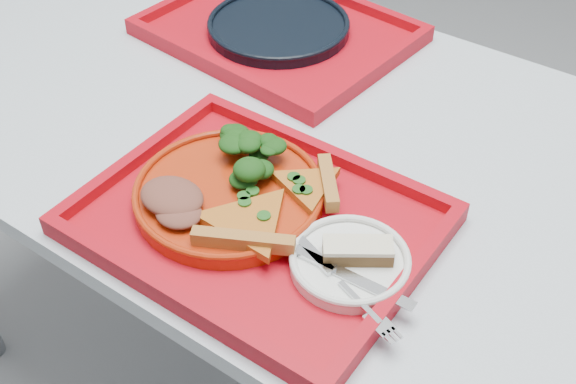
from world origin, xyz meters
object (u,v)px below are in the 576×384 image
at_px(tray_far, 279,34).
at_px(dinner_plate, 229,195).
at_px(tray_main, 257,224).
at_px(dessert_bar, 358,251).
at_px(navy_plate, 279,28).

bearing_deg(tray_far, dinner_plate, -57.40).
relative_size(tray_main, dessert_bar, 4.97).
bearing_deg(dessert_bar, dinner_plate, 145.04).
xyz_separation_m(tray_main, dinner_plate, (-0.05, 0.01, 0.02)).
distance_m(tray_main, dinner_plate, 0.06).
bearing_deg(dessert_bar, tray_main, 148.76).
relative_size(tray_far, navy_plate, 1.73).
bearing_deg(tray_far, navy_plate, 0.00).
relative_size(dinner_plate, navy_plate, 1.00).
xyz_separation_m(tray_main, navy_plate, (-0.27, 0.42, 0.01)).
distance_m(tray_far, navy_plate, 0.01).
bearing_deg(tray_main, navy_plate, 122.36).
xyz_separation_m(tray_far, dessert_bar, (0.42, -0.41, 0.03)).
relative_size(dinner_plate, dessert_bar, 2.87).
height_order(tray_far, dinner_plate, dinner_plate).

